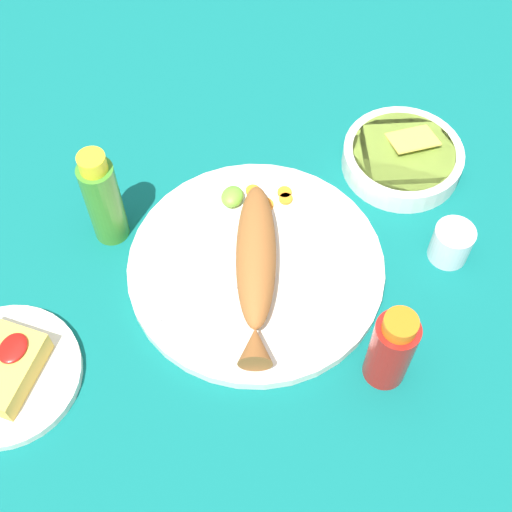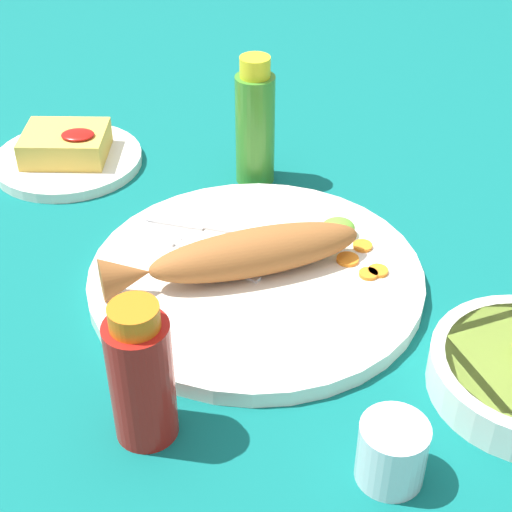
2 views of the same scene
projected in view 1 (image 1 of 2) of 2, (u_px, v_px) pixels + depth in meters
ground_plane at (256, 270)px, 1.02m from camera, size 4.00×4.00×0.00m
main_plate at (256, 267)px, 1.01m from camera, size 0.36×0.36×0.02m
fried_fish at (256, 266)px, 0.97m from camera, size 0.28×0.14×0.05m
fork_near at (206, 303)px, 0.97m from camera, size 0.16×0.12×0.00m
fork_far at (190, 278)px, 0.99m from camera, size 0.18×0.06×0.00m
carrot_slice_near at (286, 199)px, 1.06m from camera, size 0.02×0.02×0.00m
carrot_slice_mid at (283, 192)px, 1.07m from camera, size 0.02×0.02×0.00m
carrot_slice_far at (265, 205)px, 1.06m from camera, size 0.02×0.02×0.00m
carrot_slice_extra at (253, 191)px, 1.07m from camera, size 0.02×0.02×0.00m
lime_wedge_main at (232, 197)px, 1.05m from camera, size 0.04×0.03×0.02m
hot_sauce_bottle_red at (391, 349)px, 0.88m from camera, size 0.06×0.06×0.14m
hot_sauce_bottle_green at (103, 199)px, 0.99m from camera, size 0.05×0.05×0.17m
salt_cup at (451, 245)px, 1.01m from camera, size 0.06×0.06×0.06m
side_plate_fries at (5, 375)px, 0.93m from camera, size 0.20×0.20×0.01m
fries_pile at (0, 366)px, 0.90m from camera, size 0.11×0.09×0.04m
guacamole_bowl at (402, 157)px, 1.10m from camera, size 0.18×0.18×0.05m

